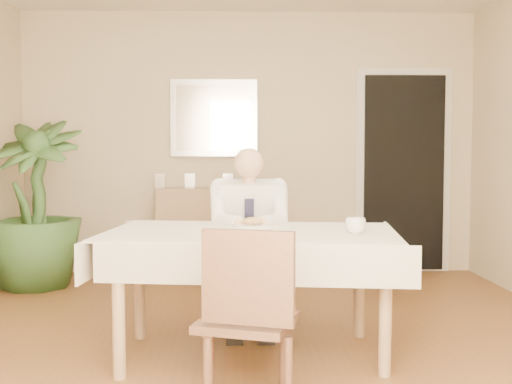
{
  "coord_description": "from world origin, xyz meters",
  "views": [
    {
      "loc": [
        -0.13,
        -3.94,
        1.23
      ],
      "look_at": [
        0.0,
        0.35,
        0.95
      ],
      "focal_mm": 45.0,
      "sensor_mm": 36.0,
      "label": 1
    }
  ],
  "objects_px": {
    "coffee_mug": "(356,226)",
    "chair_far": "(249,254)",
    "sideboard": "(214,232)",
    "potted_palm": "(34,204)",
    "chair_near": "(247,312)",
    "dining_table": "(251,245)",
    "seated_man": "(249,229)"
  },
  "relations": [
    {
      "from": "sideboard",
      "to": "chair_far",
      "type": "bearing_deg",
      "value": -76.33
    },
    {
      "from": "potted_palm",
      "to": "chair_far",
      "type": "bearing_deg",
      "value": -30.52
    },
    {
      "from": "chair_far",
      "to": "sideboard",
      "type": "relative_size",
      "value": 0.79
    },
    {
      "from": "dining_table",
      "to": "seated_man",
      "type": "xyz_separation_m",
      "value": [
        0.0,
        0.59,
        0.02
      ]
    },
    {
      "from": "chair_near",
      "to": "seated_man",
      "type": "distance_m",
      "value": 1.5
    },
    {
      "from": "sideboard",
      "to": "coffee_mug",
      "type": "bearing_deg",
      "value": -68.28
    },
    {
      "from": "chair_far",
      "to": "potted_palm",
      "type": "relative_size",
      "value": 0.56
    },
    {
      "from": "dining_table",
      "to": "chair_near",
      "type": "relative_size",
      "value": 2.08
    },
    {
      "from": "seated_man",
      "to": "sideboard",
      "type": "xyz_separation_m",
      "value": [
        -0.31,
        1.89,
        -0.26
      ]
    },
    {
      "from": "chair_far",
      "to": "dining_table",
      "type": "bearing_deg",
      "value": -95.15
    },
    {
      "from": "dining_table",
      "to": "coffee_mug",
      "type": "xyz_separation_m",
      "value": [
        0.6,
        -0.15,
        0.13
      ]
    },
    {
      "from": "coffee_mug",
      "to": "potted_palm",
      "type": "relative_size",
      "value": 0.08
    },
    {
      "from": "seated_man",
      "to": "coffee_mug",
      "type": "relative_size",
      "value": 10.75
    },
    {
      "from": "dining_table",
      "to": "sideboard",
      "type": "distance_m",
      "value": 2.52
    },
    {
      "from": "seated_man",
      "to": "potted_palm",
      "type": "distance_m",
      "value": 2.36
    },
    {
      "from": "chair_far",
      "to": "chair_near",
      "type": "height_order",
      "value": "chair_near"
    },
    {
      "from": "dining_table",
      "to": "coffee_mug",
      "type": "distance_m",
      "value": 0.63
    },
    {
      "from": "dining_table",
      "to": "seated_man",
      "type": "height_order",
      "value": "seated_man"
    },
    {
      "from": "dining_table",
      "to": "potted_palm",
      "type": "xyz_separation_m",
      "value": [
        -1.9,
        1.99,
        0.08
      ]
    },
    {
      "from": "seated_man",
      "to": "potted_palm",
      "type": "xyz_separation_m",
      "value": [
        -1.9,
        1.4,
        0.06
      ]
    },
    {
      "from": "coffee_mug",
      "to": "chair_far",
      "type": "bearing_deg",
      "value": 120.25
    },
    {
      "from": "potted_palm",
      "to": "chair_near",
      "type": "bearing_deg",
      "value": -57.25
    },
    {
      "from": "seated_man",
      "to": "coffee_mug",
      "type": "bearing_deg",
      "value": -51.12
    },
    {
      "from": "chair_far",
      "to": "coffee_mug",
      "type": "xyz_separation_m",
      "value": [
        0.6,
        -1.02,
        0.33
      ]
    },
    {
      "from": "seated_man",
      "to": "chair_far",
      "type": "bearing_deg",
      "value": 90.0
    },
    {
      "from": "chair_far",
      "to": "potted_palm",
      "type": "height_order",
      "value": "potted_palm"
    },
    {
      "from": "chair_near",
      "to": "coffee_mug",
      "type": "distance_m",
      "value": 1.03
    },
    {
      "from": "chair_far",
      "to": "coffee_mug",
      "type": "height_order",
      "value": "chair_far"
    },
    {
      "from": "seated_man",
      "to": "sideboard",
      "type": "relative_size",
      "value": 1.16
    },
    {
      "from": "dining_table",
      "to": "chair_near",
      "type": "height_order",
      "value": "chair_near"
    },
    {
      "from": "coffee_mug",
      "to": "sideboard",
      "type": "bearing_deg",
      "value": 109.04
    },
    {
      "from": "chair_near",
      "to": "chair_far",
      "type": "bearing_deg",
      "value": 106.6
    }
  ]
}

